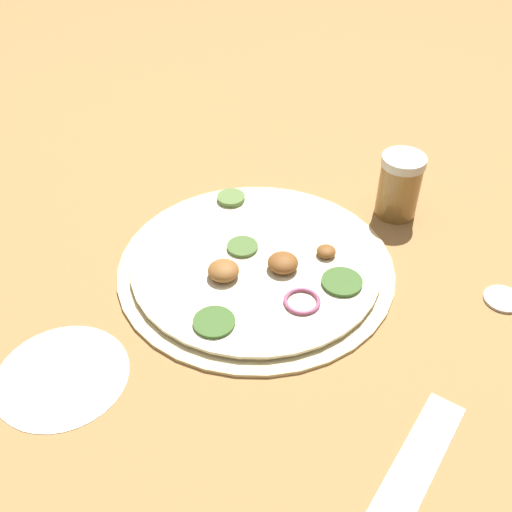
# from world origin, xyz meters

# --- Properties ---
(ground_plane) EXTENTS (3.00, 3.00, 0.00)m
(ground_plane) POSITION_xyz_m (0.00, 0.00, 0.00)
(ground_plane) COLOR #9E703F
(pizza) EXTENTS (0.34, 0.34, 0.03)m
(pizza) POSITION_xyz_m (-0.00, 0.00, 0.01)
(pizza) COLOR beige
(pizza) RESTS_ON ground_plane
(spice_jar) EXTENTS (0.06, 0.06, 0.09)m
(spice_jar) POSITION_xyz_m (-0.21, -0.06, 0.04)
(spice_jar) COLOR olive
(spice_jar) RESTS_ON ground_plane
(loose_cap) EXTENTS (0.04, 0.04, 0.01)m
(loose_cap) POSITION_xyz_m (-0.26, 0.13, 0.00)
(loose_cap) COLOR beige
(loose_cap) RESTS_ON ground_plane
(flour_patch) EXTENTS (0.14, 0.14, 0.00)m
(flour_patch) POSITION_xyz_m (0.24, 0.11, 0.00)
(flour_patch) COLOR white
(flour_patch) RESTS_ON ground_plane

